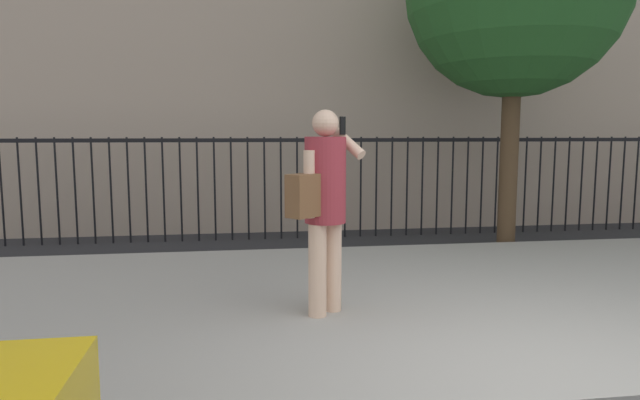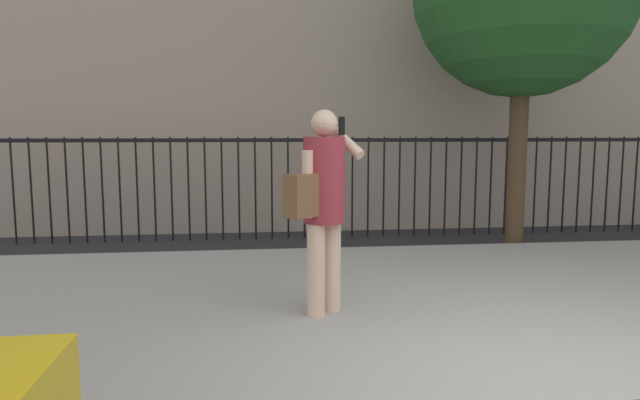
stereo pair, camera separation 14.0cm
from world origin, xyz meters
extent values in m
cube|color=#9E9B93|center=(0.00, 2.20, 0.07)|extent=(28.00, 4.40, 0.15)
cube|color=black|center=(0.00, 5.90, 1.55)|extent=(12.00, 0.04, 0.06)
cylinder|color=black|center=(-5.49, 5.90, 0.80)|extent=(0.03, 0.03, 1.60)
cylinder|color=black|center=(-5.23, 5.90, 0.80)|extent=(0.03, 0.03, 1.60)
cylinder|color=black|center=(-4.98, 5.90, 0.80)|extent=(0.03, 0.03, 1.60)
cylinder|color=black|center=(-4.72, 5.90, 0.80)|extent=(0.03, 0.03, 1.60)
cylinder|color=black|center=(-4.47, 5.90, 0.80)|extent=(0.03, 0.03, 1.60)
cylinder|color=black|center=(-4.21, 5.90, 0.80)|extent=(0.03, 0.03, 1.60)
cylinder|color=black|center=(-3.96, 5.90, 0.80)|extent=(0.03, 0.03, 1.60)
cylinder|color=black|center=(-3.70, 5.90, 0.80)|extent=(0.03, 0.03, 1.60)
cylinder|color=black|center=(-3.45, 5.90, 0.80)|extent=(0.03, 0.03, 1.60)
cylinder|color=black|center=(-3.19, 5.90, 0.80)|extent=(0.03, 0.03, 1.60)
cylinder|color=black|center=(-2.94, 5.90, 0.80)|extent=(0.03, 0.03, 1.60)
cylinder|color=black|center=(-2.68, 5.90, 0.80)|extent=(0.03, 0.03, 1.60)
cylinder|color=black|center=(-2.43, 5.90, 0.80)|extent=(0.03, 0.03, 1.60)
cylinder|color=black|center=(-2.17, 5.90, 0.80)|extent=(0.03, 0.03, 1.60)
cylinder|color=black|center=(-1.91, 5.90, 0.80)|extent=(0.03, 0.03, 1.60)
cylinder|color=black|center=(-1.66, 5.90, 0.80)|extent=(0.03, 0.03, 1.60)
cylinder|color=black|center=(-1.40, 5.90, 0.80)|extent=(0.03, 0.03, 1.60)
cylinder|color=black|center=(-1.15, 5.90, 0.80)|extent=(0.03, 0.03, 1.60)
cylinder|color=black|center=(-0.89, 5.90, 0.80)|extent=(0.03, 0.03, 1.60)
cylinder|color=black|center=(-0.64, 5.90, 0.80)|extent=(0.03, 0.03, 1.60)
cylinder|color=black|center=(-0.38, 5.90, 0.80)|extent=(0.03, 0.03, 1.60)
cylinder|color=black|center=(-0.13, 5.90, 0.80)|extent=(0.03, 0.03, 1.60)
cylinder|color=black|center=(0.13, 5.90, 0.80)|extent=(0.03, 0.03, 1.60)
cylinder|color=black|center=(0.38, 5.90, 0.80)|extent=(0.03, 0.03, 1.60)
cylinder|color=black|center=(0.64, 5.90, 0.80)|extent=(0.03, 0.03, 1.60)
cylinder|color=black|center=(0.89, 5.90, 0.80)|extent=(0.03, 0.03, 1.60)
cylinder|color=black|center=(1.15, 5.90, 0.80)|extent=(0.03, 0.03, 1.60)
cylinder|color=black|center=(1.40, 5.90, 0.80)|extent=(0.03, 0.03, 1.60)
cylinder|color=black|center=(1.66, 5.90, 0.80)|extent=(0.03, 0.03, 1.60)
cylinder|color=black|center=(1.91, 5.90, 0.80)|extent=(0.03, 0.03, 1.60)
cylinder|color=black|center=(2.17, 5.90, 0.80)|extent=(0.03, 0.03, 1.60)
cylinder|color=black|center=(2.43, 5.90, 0.80)|extent=(0.03, 0.03, 1.60)
cylinder|color=black|center=(2.68, 5.90, 0.80)|extent=(0.03, 0.03, 1.60)
cylinder|color=black|center=(2.94, 5.90, 0.80)|extent=(0.03, 0.03, 1.60)
cylinder|color=black|center=(3.19, 5.90, 0.80)|extent=(0.03, 0.03, 1.60)
cylinder|color=black|center=(3.45, 5.90, 0.80)|extent=(0.03, 0.03, 1.60)
cylinder|color=black|center=(3.70, 5.90, 0.80)|extent=(0.03, 0.03, 1.60)
cylinder|color=black|center=(3.96, 5.90, 0.80)|extent=(0.03, 0.03, 1.60)
cylinder|color=black|center=(4.21, 5.90, 0.80)|extent=(0.03, 0.03, 1.60)
cylinder|color=black|center=(4.47, 5.90, 0.80)|extent=(0.03, 0.03, 1.60)
cylinder|color=beige|center=(-1.28, 1.80, 0.54)|extent=(0.15, 0.15, 0.77)
cylinder|color=beige|center=(-1.43, 1.67, 0.54)|extent=(0.15, 0.15, 0.77)
cylinder|color=#992D38|center=(-1.35, 1.73, 1.28)|extent=(0.48, 0.48, 0.71)
sphere|color=beige|center=(-1.35, 1.73, 1.74)|extent=(0.22, 0.22, 0.22)
cylinder|color=beige|center=(-1.20, 1.86, 1.63)|extent=(0.39, 0.43, 0.38)
cylinder|color=beige|center=(-1.50, 1.60, 1.25)|extent=(0.09, 0.09, 0.54)
cube|color=black|center=(-1.20, 1.79, 1.72)|extent=(0.06, 0.05, 0.15)
cube|color=brown|center=(-1.55, 1.56, 1.17)|extent=(0.32, 0.30, 0.34)
cylinder|color=#4C3823|center=(1.75, 4.67, 1.41)|extent=(0.26, 0.26, 2.82)
camera|label=1|loc=(-2.05, -2.76, 1.66)|focal=31.23mm
camera|label=2|loc=(-1.91, -2.78, 1.66)|focal=31.23mm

